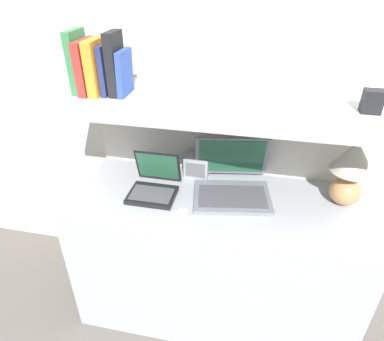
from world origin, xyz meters
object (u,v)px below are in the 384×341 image
Objects in this scene: router_box at (197,166)px; laptop_small at (154,185)px; book_green at (78,62)px; book_blue at (124,73)px; computer_mouse at (179,215)px; shelf_gadget at (372,101)px; book_orange at (98,67)px; laptop_large at (232,183)px; book_navy at (107,70)px; table_lamp at (351,168)px; book_red at (87,67)px; book_black at (115,64)px.

laptop_small is at bearing -130.67° from router_box.
book_blue is (0.20, 0.00, -0.04)m from book_green.
book_blue is (-0.28, 0.23, 0.53)m from computer_mouse.
computer_mouse is 0.88m from shelf_gadget.
laptop_small is at bearing -27.93° from book_blue.
book_orange is 0.12m from book_blue.
laptop_large is at bearing 1.30° from book_orange.
laptop_large is 3.27× the size of router_box.
book_navy is at bearing 180.00° from book_blue.
book_orange reaches higher than book_navy.
table_lamp is 0.78× the size of laptop_large.
book_navy is (0.04, 0.00, -0.01)m from book_orange.
laptop_large is at bearing 1.20° from book_red.
laptop_small is at bearing -12.44° from book_red.
laptop_large reaches higher than laptop_small.
shelf_gadget is (1.14, 0.00, -0.07)m from book_red.
laptop_small is 0.52m from book_blue.
book_navy reaches higher than computer_mouse.
book_black reaches higher than computer_mouse.
table_lamp is 0.52m from laptop_large.
laptop_small is 0.63m from book_green.
table_lamp is 1.39× the size of book_orange.
book_orange is at bearing -178.70° from laptop_large.
shelf_gadget is (0.86, 0.06, 0.46)m from laptop_small.
book_blue reaches higher than table_lamp.
router_box is at bearing 25.03° from book_blue.
book_black is 1.02m from shelf_gadget.
computer_mouse is at bearing -162.09° from shelf_gadget.
shelf_gadget is at bearing 0.00° from book_orange.
shelf_gadget is at bearing 4.15° from laptop_small.
book_red is 0.17m from book_blue.
book_blue is at bearing 0.00° from book_red.
computer_mouse is 1.02× the size of router_box.
laptop_large is 1.96× the size of book_navy.
book_black reaches higher than book_orange.
book_orange is at bearing 180.00° from book_navy.
laptop_small is at bearing -22.00° from book_black.
shelf_gadget reaches higher than table_lamp.
laptop_large is 0.75m from book_navy.
book_green is at bearing 180.00° from book_blue.
table_lamp is at bearing 2.25° from book_blue.
laptop_large is 1.57× the size of book_green.
computer_mouse is 0.69m from book_navy.
book_navy is (0.09, 0.00, -0.01)m from book_red.
shelf_gadget reaches higher than laptop_large.
router_box is 0.67m from book_orange.
book_navy is at bearing 0.00° from book_orange.
book_red is at bearing 180.00° from shelf_gadget.
book_navy is at bearing 162.24° from laptop_small.
book_red is at bearing 167.56° from laptop_small.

